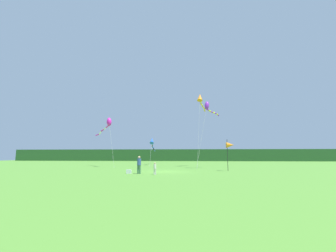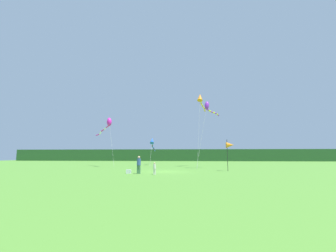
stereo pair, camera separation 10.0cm
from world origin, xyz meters
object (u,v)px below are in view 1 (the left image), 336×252
object	(u,v)px
kite_orange	(200,99)
person_child	(155,168)
kite_blue	(152,142)
kite_purple	(208,107)
person_adult	(139,164)
kite_magenta	(108,124)
cooler_box	(129,172)
banner_flag_pole	(230,145)

from	to	relation	value
kite_orange	person_child	bearing A→B (deg)	-110.71
person_child	kite_blue	xyz separation A→B (m)	(-3.56, 21.04, 3.73)
kite_purple	kite_blue	xyz separation A→B (m)	(-9.92, 11.06, -4.44)
person_adult	person_child	distance (m)	1.92
kite_magenta	kite_blue	bearing A→B (deg)	51.09
cooler_box	kite_blue	world-z (taller)	kite_blue
kite_purple	kite_blue	bearing A→B (deg)	131.90
person_child	kite_purple	distance (m)	14.38
kite_purple	kite_blue	world-z (taller)	kite_purple
cooler_box	kite_magenta	world-z (taller)	kite_magenta
person_adult	cooler_box	bearing A→B (deg)	171.38
kite_orange	kite_purple	size ratio (longest dim) A/B	1.26
person_child	banner_flag_pole	world-z (taller)	banner_flag_pole
kite_orange	person_adult	bearing A→B (deg)	-117.59
person_adult	person_child	size ratio (longest dim) A/B	1.53
person_adult	kite_blue	size ratio (longest dim) A/B	0.17
kite_blue	banner_flag_pole	bearing A→B (deg)	-52.62
kite_magenta	cooler_box	bearing A→B (deg)	-60.50
person_adult	kite_blue	bearing A→B (deg)	95.11
banner_flag_pole	kite_purple	xyz separation A→B (m)	(-2.03, 4.59, 5.76)
kite_magenta	kite_orange	size ratio (longest dim) A/B	0.66
cooler_box	kite_blue	xyz separation A→B (m)	(-0.73, 20.15, 4.18)
kite_orange	kite_purple	distance (m)	5.43
person_child	kite_purple	bearing A→B (deg)	57.48
kite_orange	kite_purple	bearing A→B (deg)	-80.48
cooler_box	kite_purple	distance (m)	15.54
kite_magenta	person_child	bearing A→B (deg)	-53.44
kite_magenta	kite_blue	size ratio (longest dim) A/B	0.76
person_adult	kite_blue	world-z (taller)	kite_blue
kite_orange	kite_blue	bearing A→B (deg)	145.32
person_child	kite_magenta	bearing A→B (deg)	126.56
kite_purple	kite_magenta	bearing A→B (deg)	168.53
person_adult	kite_orange	bearing A→B (deg)	62.41
kite_magenta	kite_purple	distance (m)	16.63
kite_orange	kite_blue	size ratio (longest dim) A/B	1.15
person_child	kite_orange	size ratio (longest dim) A/B	0.10
cooler_box	kite_blue	bearing A→B (deg)	92.07
kite_purple	kite_blue	distance (m)	15.51
person_child	kite_magenta	world-z (taller)	kite_magenta
banner_flag_pole	kite_magenta	bearing A→B (deg)	156.63
cooler_box	kite_orange	size ratio (longest dim) A/B	0.04
person_child	cooler_box	distance (m)	3.01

